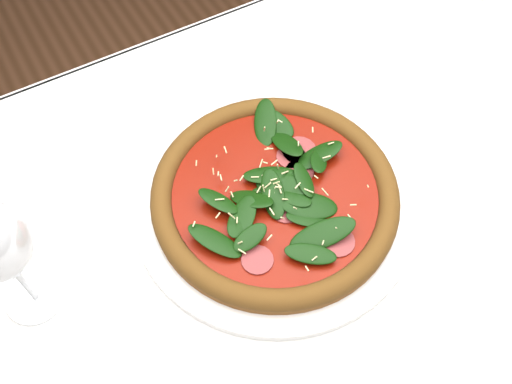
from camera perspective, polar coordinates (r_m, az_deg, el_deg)
ground at (r=1.46m, az=3.70°, el=-16.64°), size 6.00×6.00×0.00m
dining_table at (r=0.86m, az=6.04°, el=-4.31°), size 1.21×0.81×0.75m
plate at (r=0.76m, az=1.86°, el=-0.89°), size 0.38×0.38×0.02m
pizza at (r=0.74m, az=1.91°, el=-0.01°), size 0.41×0.41×0.04m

